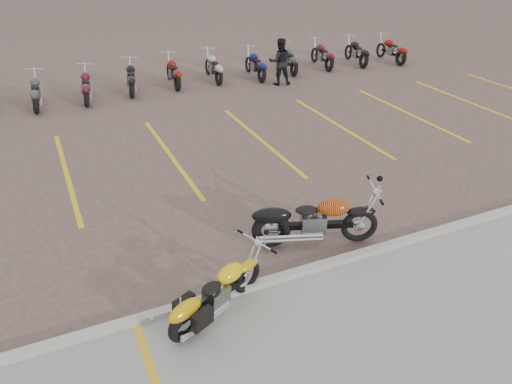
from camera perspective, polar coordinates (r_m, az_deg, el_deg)
ground at (r=10.41m, az=-3.65°, el=-4.20°), size 100.00×100.00×0.00m
curb at (r=8.89m, az=1.12°, el=-10.28°), size 60.00×0.18×0.12m
parking_stripes at (r=13.79m, az=-9.73°, el=4.12°), size 38.00×5.50×0.01m
yellow_cruiser at (r=8.10m, az=-4.84°, el=-11.63°), size 1.91×1.00×0.84m
flame_cruiser at (r=9.72m, az=6.45°, el=-3.45°), size 2.38×0.99×1.02m
person_b at (r=19.65m, az=2.75°, el=14.65°), size 1.01×0.89×1.76m
bg_bike_row at (r=19.44m, az=-11.77°, el=12.95°), size 22.27×2.05×1.10m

